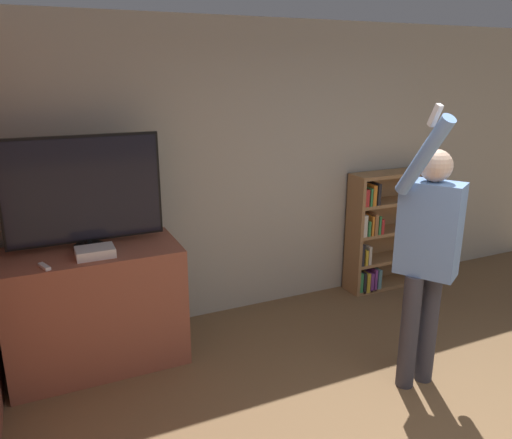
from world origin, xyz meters
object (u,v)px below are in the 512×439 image
at_px(bookshelf, 383,233).
at_px(person, 428,249).
at_px(game_console, 95,252).
at_px(television, 83,192).

relative_size(bookshelf, person, 0.61).
xyz_separation_m(game_console, person, (2.09, -1.11, 0.08)).
bearing_deg(game_console, television, 96.02).
distance_m(television, game_console, 0.46).
xyz_separation_m(game_console, bookshelf, (2.96, 0.43, -0.39)).
bearing_deg(person, game_console, -149.85).
bearing_deg(person, bookshelf, 118.76).
relative_size(television, bookshelf, 0.91).
bearing_deg(game_console, person, -28.04).
xyz_separation_m(television, game_console, (0.02, -0.20, -0.41)).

